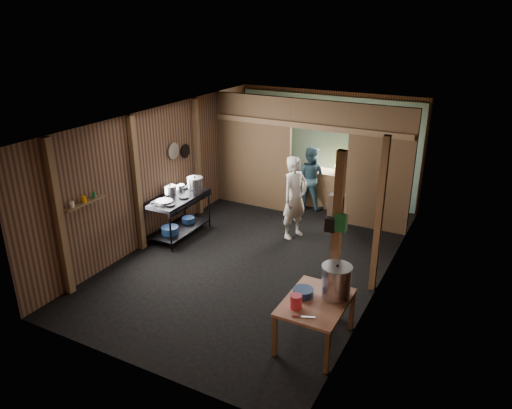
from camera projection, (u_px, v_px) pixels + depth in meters
The scene contains 43 objects.
floor at pixel (261, 255), 9.14m from camera, with size 4.50×7.00×0.00m, color black.
ceiling at pixel (261, 119), 8.17m from camera, with size 4.50×7.00×0.00m, color #48423C.
wall_back at pixel (328, 146), 11.53m from camera, with size 4.50×0.00×2.60m, color brown.
wall_front at pixel (128, 280), 5.77m from camera, with size 4.50×0.00×2.60m, color brown.
wall_left at pixel (161, 172), 9.62m from camera, with size 0.00×7.00×2.60m, color brown.
wall_right at pixel (387, 213), 7.68m from camera, with size 0.00×7.00×2.60m, color brown.
partition_left at pixel (253, 152), 11.03m from camera, with size 1.85×0.10×2.60m, color brown.
partition_right at pixel (379, 170), 9.78m from camera, with size 1.35×0.10×2.60m, color brown.
partition_header at pixel (320, 115), 9.98m from camera, with size 1.30×0.10×0.60m, color brown.
turquoise_panel at pixel (327, 148), 11.50m from camera, with size 4.40×0.06×2.50m, color #76A59E.
back_counter at pixel (330, 189), 11.28m from camera, with size 1.20×0.50×0.85m, color brown.
wall_clock at pixel (338, 123), 11.12m from camera, with size 0.20×0.20×0.03m, color white.
post_left_a at pixel (59, 219), 7.45m from camera, with size 0.10×0.12×2.60m, color brown.
post_left_b at pixel (137, 185), 8.93m from camera, with size 0.10×0.12×2.60m, color brown.
post_left_c at pixel (198, 158), 10.58m from camera, with size 0.10×0.12×2.60m, color brown.
post_right at pixel (379, 217), 7.55m from camera, with size 0.10×0.12×2.60m, color brown.
post_free at pixel (336, 240), 6.79m from camera, with size 0.12×0.12×2.60m, color brown.
cross_beam at pixel (308, 126), 10.14m from camera, with size 4.40×0.12×0.12m, color brown.
pan_lid_big at pixel (173, 151), 9.80m from camera, with size 0.34×0.34×0.03m, color gray.
pan_lid_small at pixel (185, 151), 10.17m from camera, with size 0.30×0.30×0.03m, color black.
wall_shelf at pixel (84, 203), 7.81m from camera, with size 0.14×0.80×0.03m, color brown.
jar_white at pixel (72, 204), 7.58m from camera, with size 0.07×0.07×0.10m, color white.
jar_yellow at pixel (84, 199), 7.79m from camera, with size 0.08×0.08×0.10m, color #F8A502.
jar_green at pixel (94, 195), 7.97m from camera, with size 0.06×0.06×0.10m, color #176F33.
bag_white at pixel (337, 206), 6.70m from camera, with size 0.22×0.15×0.32m, color white.
bag_green at pixel (341, 223), 6.60m from camera, with size 0.16×0.12×0.24m, color #176F33.
bag_black at pixel (330, 225), 6.66m from camera, with size 0.14×0.10×0.20m, color black.
gas_range at pixel (178, 216), 9.77m from camera, with size 0.75×1.45×0.86m, color black, non-canonical shape.
prep_table at pixel (315, 321), 6.62m from camera, with size 0.81×1.12×0.66m, color tan, non-canonical shape.
stove_pot_large at pixel (195, 185), 9.82m from camera, with size 0.32×0.32×0.33m, color #B0B0B8, non-canonical shape.
stove_pot_med at pixel (170, 191), 9.67m from camera, with size 0.25×0.25×0.22m, color #B0B0B8, non-canonical shape.
stove_saucepan at pixel (180, 187), 9.96m from camera, with size 0.17×0.17×0.11m, color #B0B0B8.
frying_pan at pixel (164, 202), 9.27m from camera, with size 0.34×0.56×0.08m, color gray, non-canonical shape.
blue_tub_front at pixel (170, 230), 9.60m from camera, with size 0.35×0.35×0.14m, color navy.
blue_tub_back at pixel (188, 220), 10.13m from camera, with size 0.27×0.27×0.11m, color navy.
stock_pot at pixel (336, 282), 6.52m from camera, with size 0.42×0.42×0.49m, color #B0B0B8, non-canonical shape.
wash_basin at pixel (303, 292), 6.60m from camera, with size 0.28×0.28×0.11m, color navy.
pink_bucket at pixel (296, 302), 6.31m from camera, with size 0.16×0.16×0.19m, color #EF3345.
knife at pixel (304, 317), 6.15m from camera, with size 0.30×0.04×0.01m, color #B0B0B8.
yellow_tub at pixel (342, 170), 10.97m from camera, with size 0.32×0.32×0.18m, color #F8A502.
red_cup at pixel (314, 167), 11.27m from camera, with size 0.11×0.11×0.13m, color #D34238.
cook at pixel (295, 198), 9.59m from camera, with size 0.62×0.40×1.69m, color beige.
worker_back at pixel (310, 178), 11.08m from camera, with size 0.72×0.56×1.47m, color #345B6A.
Camera 1 is at (3.69, -7.24, 4.29)m, focal length 33.86 mm.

